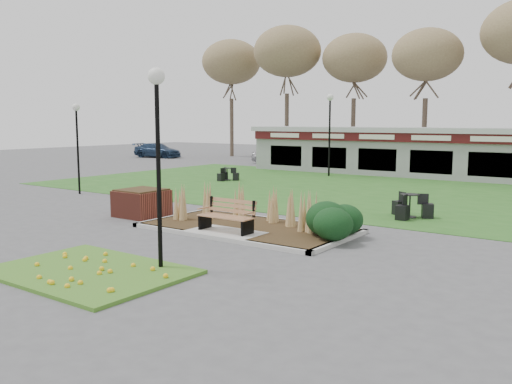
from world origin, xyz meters
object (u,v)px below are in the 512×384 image
Objects in this scene: food_pavilion at (439,152)px; car_silver at (274,156)px; brick_planter at (142,203)px; lamp_post_mid_left at (77,128)px; lamp_post_near_left at (157,124)px; lamp_post_far_left at (330,116)px; bistro_set_b at (410,210)px; park_bench at (228,215)px; bistro_set_a at (227,176)px; car_black at (287,151)px; car_blue at (158,150)px.

food_pavilion is 6.79× the size of car_silver.
lamp_post_mid_left reaches higher than brick_planter.
lamp_post_far_left is (-6.67, 20.50, 0.33)m from lamp_post_near_left.
food_pavilion is 14.36m from bistro_set_b.
food_pavilion is (0.00, 19.71, 0.89)m from park_bench.
bistro_set_a is at bearing 123.87° from lamp_post_near_left.
food_pavilion reaches higher than car_black.
lamp_post_near_left reaches higher than car_silver.
lamp_post_mid_left is 0.83× the size of lamp_post_far_left.
car_black reaches higher than bistro_set_a.
car_black is at bearing 99.12° from lamp_post_mid_left.
car_black reaches higher than car_silver.
lamp_post_far_left is at bearing -126.51° from car_black.
brick_planter is 0.33× the size of car_blue.
park_bench is 34.42m from car_blue.
food_pavilion is 26.17m from car_blue.
car_blue is (-29.29, 16.76, 0.36)m from bistro_set_b.
bistro_set_a is at bearing -132.75° from car_blue.
car_black is at bearing 111.91° from brick_planter.
bistro_set_b is at bearing -130.98° from car_silver.
lamp_post_far_left reaches higher than car_silver.
park_bench is 17.90m from lamp_post_far_left.
food_pavilion is 16.23× the size of bistro_set_b.
lamp_post_far_left is at bearing 68.13° from lamp_post_mid_left.
brick_planter is at bearing -153.72° from car_silver.
bistro_set_a is (-10.11, 15.07, -2.97)m from lamp_post_near_left.
lamp_post_mid_left is at bearing -103.89° from bistro_set_a.
bistro_set_a is at bearing 76.11° from lamp_post_mid_left.
brick_planter is at bearing 170.31° from park_bench.
lamp_post_far_left is 3.21× the size of bistro_set_b.
lamp_post_mid_left is at bearing 164.25° from park_bench.
car_black is (-18.15, 20.96, 0.48)m from bistro_set_b.
bistro_set_a is at bearing -122.38° from lamp_post_far_left.
lamp_post_mid_left is at bearing -160.21° from car_black.
park_bench is at bearing -51.40° from bistro_set_a.
brick_planter is 19.49m from food_pavilion.
park_bench is 0.37× the size of car_black.
food_pavilion is 5.31× the size of car_black.
park_bench reaches higher than brick_planter.
brick_planter is 0.41× the size of car_silver.
lamp_post_mid_left is at bearing -169.45° from bistro_set_b.
lamp_post_mid_left is 24.03m from car_black.
lamp_post_near_left reaches higher than park_bench.
car_blue is at bearing 135.83° from lamp_post_near_left.
car_blue reaches higher than bistro_set_b.
car_silver is at bearing -149.08° from car_black.
bistro_set_b is (2.22, 9.54, -2.93)m from lamp_post_near_left.
car_silver is at bearing 118.75° from lamp_post_near_left.
lamp_post_mid_left reaches higher than food_pavilion.
car_silver is (-8.82, 21.57, 0.14)m from brick_planter.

